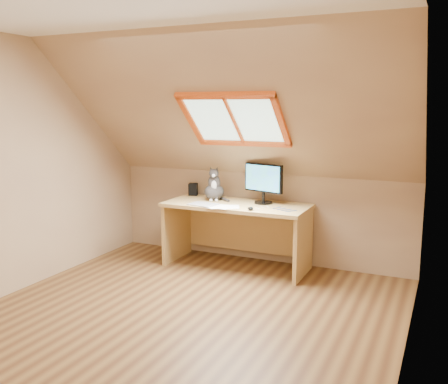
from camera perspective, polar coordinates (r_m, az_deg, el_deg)
The scene contains 10 objects.
ground at distance 4.37m, azimuth -4.46°, elevation -13.87°, with size 3.50×3.50×0.00m, color brown.
room_shell at distance 3.94m, azimuth -5.40°, elevation 5.06°, with size 3.52×3.52×2.41m.
desk at distance 5.50m, azimuth 1.73°, elevation -3.45°, with size 1.56×0.68×0.71m.
monitor at distance 5.37m, azimuth 4.53°, elevation 1.30°, with size 0.46×0.20×0.43m.
cat at distance 5.57m, azimuth -1.13°, elevation 0.47°, with size 0.29×0.31×0.39m.
desk_speaker at distance 5.89m, azimuth -3.55°, elevation 0.31°, with size 0.10×0.10×0.14m, color black.
graphics_tablet at distance 5.32m, azimuth -2.41°, elevation -1.43°, with size 0.29×0.21×0.01m, color #B2B2B7.
mouse at distance 5.06m, azimuth 3.03°, elevation -1.90°, with size 0.06×0.10×0.03m, color black.
papers at distance 5.18m, azimuth -0.02°, elevation -1.77°, with size 0.35×0.30×0.01m.
cables at distance 5.12m, azimuth 5.80°, elevation -1.93°, with size 0.51×0.26×0.01m.
Camera 1 is at (1.96, -3.49, 1.75)m, focal length 40.00 mm.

